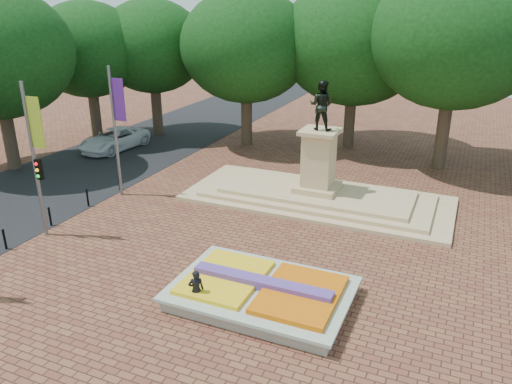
% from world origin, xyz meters
% --- Properties ---
extents(ground, '(90.00, 90.00, 0.00)m').
position_xyz_m(ground, '(0.00, 0.00, 0.00)').
color(ground, brown).
rests_on(ground, ground).
extents(asphalt_street, '(9.00, 90.00, 0.02)m').
position_xyz_m(asphalt_street, '(-15.00, 5.00, 0.01)').
color(asphalt_street, black).
rests_on(asphalt_street, ground).
extents(flower_bed, '(6.30, 4.30, 0.91)m').
position_xyz_m(flower_bed, '(1.03, -2.00, 0.38)').
color(flower_bed, gray).
rests_on(flower_bed, ground).
extents(monument, '(14.00, 6.00, 6.40)m').
position_xyz_m(monument, '(0.00, 8.00, 0.88)').
color(monument, tan).
rests_on(monument, ground).
extents(tree_row_back, '(44.80, 8.80, 10.43)m').
position_xyz_m(tree_row_back, '(2.33, 18.00, 6.67)').
color(tree_row_back, '#3A2C1F').
rests_on(tree_row_back, ground).
extents(banner_poles, '(0.88, 11.17, 7.00)m').
position_xyz_m(banner_poles, '(-10.08, -1.31, 3.88)').
color(banner_poles, slate).
rests_on(banner_poles, ground).
extents(bollard_row, '(0.12, 13.12, 0.98)m').
position_xyz_m(bollard_row, '(-10.70, -1.50, 0.53)').
color(bollard_row, black).
rests_on(bollard_row, ground).
extents(van, '(3.05, 5.66, 1.51)m').
position_xyz_m(van, '(-16.16, 11.49, 0.75)').
color(van, silver).
rests_on(van, ground).
extents(pedestrian, '(0.66, 0.63, 1.52)m').
position_xyz_m(pedestrian, '(-0.89, -3.35, 0.76)').
color(pedestrian, black).
rests_on(pedestrian, ground).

